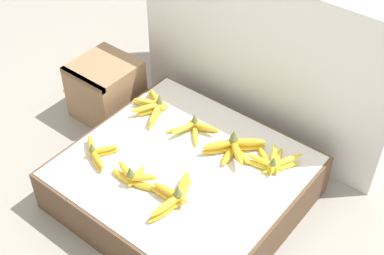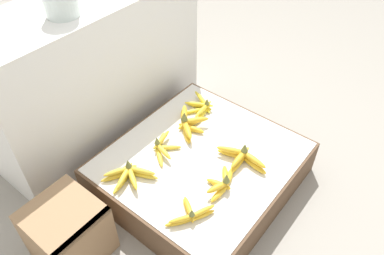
# 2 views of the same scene
# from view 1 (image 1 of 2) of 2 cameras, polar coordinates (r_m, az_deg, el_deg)

# --- Properties ---
(ground_plane) EXTENTS (10.00, 10.00, 0.00)m
(ground_plane) POSITION_cam_1_polar(r_m,az_deg,el_deg) (2.33, -0.83, -7.58)
(ground_plane) COLOR gray
(display_platform) EXTENTS (0.91, 0.85, 0.21)m
(display_platform) POSITION_cam_1_polar(r_m,az_deg,el_deg) (2.25, -0.86, -5.88)
(display_platform) COLOR brown
(display_platform) RESTS_ON ground_plane
(back_vendor_table) EXTENTS (1.26, 0.46, 0.81)m
(back_vendor_table) POSITION_cam_1_polar(r_m,az_deg,el_deg) (2.54, 9.53, 8.81)
(back_vendor_table) COLOR white
(back_vendor_table) RESTS_ON ground_plane
(wooden_crate) EXTENTS (0.29, 0.29, 0.29)m
(wooden_crate) POSITION_cam_1_polar(r_m,az_deg,el_deg) (2.69, -9.15, 4.06)
(wooden_crate) COLOR #997551
(wooden_crate) RESTS_ON ground_plane
(banana_bunch_front_left) EXTENTS (0.21, 0.16, 0.08)m
(banana_bunch_front_left) POSITION_cam_1_polar(r_m,az_deg,el_deg) (2.23, -10.10, -2.58)
(banana_bunch_front_left) COLOR gold
(banana_bunch_front_left) RESTS_ON display_platform
(banana_bunch_front_midleft) EXTENTS (0.22, 0.12, 0.10)m
(banana_bunch_front_midleft) POSITION_cam_1_polar(r_m,az_deg,el_deg) (2.11, -6.22, -5.25)
(banana_bunch_front_midleft) COLOR gold
(banana_bunch_front_midleft) RESTS_ON display_platform
(banana_bunch_front_midright) EXTENTS (0.19, 0.28, 0.11)m
(banana_bunch_front_midright) POSITION_cam_1_polar(r_m,az_deg,el_deg) (2.03, -2.05, -7.35)
(banana_bunch_front_midright) COLOR gold
(banana_bunch_front_midright) RESTS_ON display_platform
(banana_bunch_middle_left) EXTENTS (0.21, 0.21, 0.09)m
(banana_bunch_middle_left) POSITION_cam_1_polar(r_m,az_deg,el_deg) (2.42, -4.19, 2.24)
(banana_bunch_middle_left) COLOR gold
(banana_bunch_middle_left) RESTS_ON display_platform
(banana_bunch_middle_midleft) EXTENTS (0.20, 0.18, 0.09)m
(banana_bunch_middle_midleft) POSITION_cam_1_polar(r_m,az_deg,el_deg) (2.31, 0.22, -0.08)
(banana_bunch_middle_midleft) COLOR gold
(banana_bunch_middle_midleft) RESTS_ON display_platform
(banana_bunch_middle_midright) EXTENTS (0.21, 0.22, 0.11)m
(banana_bunch_middle_midright) POSITION_cam_1_polar(r_m,az_deg,el_deg) (2.21, 4.52, -2.17)
(banana_bunch_middle_midright) COLOR gold
(banana_bunch_middle_midright) RESTS_ON display_platform
(banana_bunch_middle_right) EXTENTS (0.21, 0.18, 0.08)m
(banana_bunch_middle_right) POSITION_cam_1_polar(r_m,az_deg,el_deg) (2.18, 8.57, -3.64)
(banana_bunch_middle_right) COLOR yellow
(banana_bunch_middle_right) RESTS_ON display_platform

